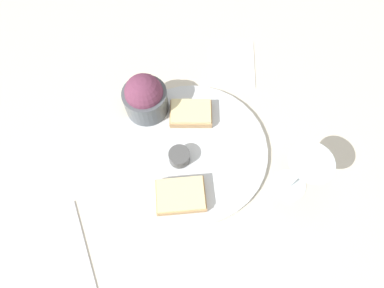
{
  "coord_description": "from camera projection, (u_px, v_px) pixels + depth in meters",
  "views": [
    {
      "loc": [
        0.11,
        -0.26,
        0.64
      ],
      "look_at": [
        0.0,
        0.0,
        0.03
      ],
      "focal_mm": 28.0,
      "sensor_mm": 36.0,
      "label": 1
    }
  ],
  "objects": [
    {
      "name": "cheese_toast_far",
      "position": [
        191.0,
        113.0,
        0.71
      ],
      "size": [
        0.12,
        0.1,
        0.03
      ],
      "color": "tan",
      "rests_on": "dinner_plate"
    },
    {
      "name": "wine_glass",
      "position": [
        304.0,
        170.0,
        0.57
      ],
      "size": [
        0.09,
        0.09,
        0.14
      ],
      "color": "silver",
      "rests_on": "ground_plane"
    },
    {
      "name": "fork",
      "position": [
        83.0,
        245.0,
        0.61
      ],
      "size": [
        0.15,
        0.14,
        0.01
      ],
      "color": "silver",
      "rests_on": "ground_plane"
    },
    {
      "name": "cheese_toast_near",
      "position": [
        181.0,
        195.0,
        0.62
      ],
      "size": [
        0.13,
        0.11,
        0.03
      ],
      "color": "tan",
      "rests_on": "dinner_plate"
    },
    {
      "name": "napkin",
      "position": [
        235.0,
        64.0,
        0.8
      ],
      "size": [
        0.16,
        0.18,
        0.01
      ],
      "color": "white",
      "rests_on": "ground_plane"
    },
    {
      "name": "dinner_plate",
      "position": [
        192.0,
        149.0,
        0.69
      ],
      "size": [
        0.35,
        0.35,
        0.01
      ],
      "color": "silver",
      "rests_on": "ground_plane"
    },
    {
      "name": "salad_bowl",
      "position": [
        145.0,
        97.0,
        0.69
      ],
      "size": [
        0.1,
        0.1,
        0.11
      ],
      "color": "#4C5156",
      "rests_on": "dinner_plate"
    },
    {
      "name": "sauce_ramekin",
      "position": [
        179.0,
        156.0,
        0.66
      ],
      "size": [
        0.05,
        0.05,
        0.03
      ],
      "color": "#4C4C4C",
      "rests_on": "dinner_plate"
    },
    {
      "name": "ground_plane",
      "position": [
        192.0,
        150.0,
        0.7
      ],
      "size": [
        4.0,
        4.0,
        0.0
      ],
      "primitive_type": "plane",
      "color": "beige"
    }
  ]
}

